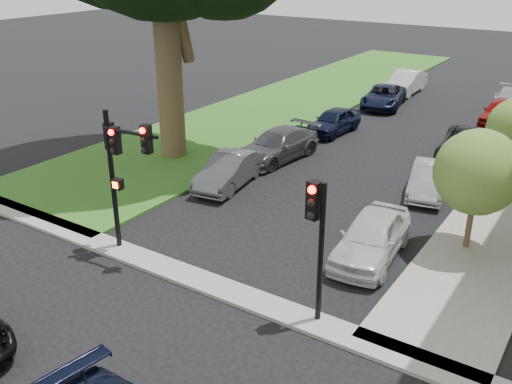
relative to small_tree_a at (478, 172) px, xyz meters
The scene contains 16 objects.
ground 11.05m from the small_tree_a, 125.48° to the right, with size 140.00×140.00×0.00m, color black.
grass_strip 21.75m from the small_tree_a, 134.81° to the left, with size 8.00×44.00×0.12m, color #2A611E.
sidewalk_cross 9.54m from the small_tree_a, 132.79° to the right, with size 60.00×1.00×0.12m, color gray.
small_tree_a is the anchor object (origin of this frame).
traffic_signal_main 11.60m from the small_tree_a, 146.08° to the right, with size 2.39×0.62×4.89m.
traffic_signal_secondary 6.95m from the small_tree_a, 110.65° to the right, with size 0.54×0.44×4.16m.
car_parked_0 4.02m from the small_tree_a, 137.11° to the right, with size 1.82×4.52×1.54m, color silver.
car_parked_1 5.33m from the small_tree_a, 123.06° to the left, with size 1.38×3.97×1.31m, color #999BA0.
car_parked_2 9.73m from the small_tree_a, 104.74° to the left, with size 2.48×5.38×1.50m, color black.
car_parked_3 16.97m from the small_tree_a, 98.37° to the left, with size 1.76×4.39×1.49m, color maroon.
car_parked_4 20.33m from the small_tree_a, 97.40° to the left, with size 1.97×4.84×1.40m, color #999BA0.
car_parked_5 10.38m from the small_tree_a, behind, with size 1.49×4.28×1.41m, color #3F4247.
car_parked_6 11.23m from the small_tree_a, 157.39° to the left, with size 2.06×5.06×1.47m, color #3F4247.
car_parked_7 13.98m from the small_tree_a, 135.49° to the left, with size 1.64×4.08×1.39m, color black.
car_parked_8 19.48m from the small_tree_a, 120.13° to the left, with size 2.29×4.97×1.38m, color black.
car_parked_9 23.46m from the small_tree_a, 114.95° to the left, with size 1.68×4.82×1.59m, color silver.
Camera 1 is at (9.70, -9.69, 9.49)m, focal length 40.00 mm.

